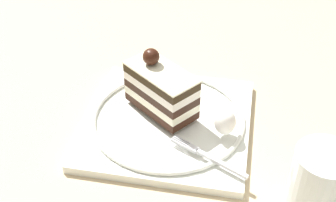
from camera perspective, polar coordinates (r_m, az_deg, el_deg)
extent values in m
plane|color=tan|center=(0.72, -1.02, -4.16)|extent=(2.40, 2.40, 0.00)
cube|color=white|center=(0.72, 0.00, -2.75)|extent=(0.28, 0.28, 0.01)
torus|color=white|center=(0.72, 0.00, -2.11)|extent=(0.27, 0.27, 0.01)
cube|color=#33190E|center=(0.73, -0.69, -0.44)|extent=(0.12, 0.12, 0.01)
cube|color=white|center=(0.72, -0.70, 0.40)|extent=(0.12, 0.12, 0.01)
cube|color=black|center=(0.71, -0.71, 1.26)|extent=(0.12, 0.12, 0.01)
cube|color=white|center=(0.70, -0.71, 2.14)|extent=(0.12, 0.12, 0.01)
cube|color=black|center=(0.69, -0.72, 3.05)|extent=(0.12, 0.12, 0.01)
cube|color=white|center=(0.69, -0.73, 3.61)|extent=(0.12, 0.12, 0.00)
sphere|color=#34180E|center=(0.70, -2.09, 5.45)|extent=(0.03, 0.03, 0.03)
ellipsoid|color=white|center=(0.68, 7.02, -2.56)|extent=(0.03, 0.03, 0.04)
cube|color=silver|center=(0.64, 6.55, -7.64)|extent=(0.05, 0.07, 0.00)
cube|color=silver|center=(0.66, 3.09, -5.84)|extent=(0.02, 0.02, 0.00)
cube|color=silver|center=(0.67, 1.82, -4.81)|extent=(0.02, 0.02, 0.00)
cube|color=silver|center=(0.67, 1.65, -4.97)|extent=(0.02, 0.02, 0.00)
cube|color=silver|center=(0.67, 1.48, -5.12)|extent=(0.02, 0.02, 0.00)
cube|color=silver|center=(0.67, 1.30, -5.28)|extent=(0.02, 0.02, 0.00)
cylinder|color=silver|center=(0.60, 17.95, -10.11)|extent=(0.07, 0.07, 0.11)
cylinder|color=silver|center=(0.61, 17.63, -11.23)|extent=(0.06, 0.06, 0.07)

